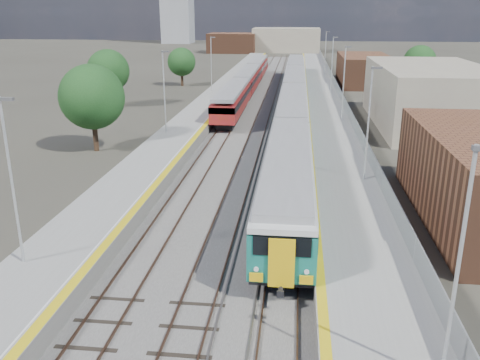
# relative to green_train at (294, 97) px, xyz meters

# --- Properties ---
(ground) EXTENTS (320.00, 320.00, 0.00)m
(ground) POSITION_rel_green_train_xyz_m (-1.50, 1.68, -2.30)
(ground) COLOR #47443A
(ground) RESTS_ON ground
(ballast_bed) EXTENTS (10.50, 155.00, 0.06)m
(ballast_bed) POSITION_rel_green_train_xyz_m (-3.75, 4.18, -2.27)
(ballast_bed) COLOR #565451
(ballast_bed) RESTS_ON ground
(tracks) EXTENTS (8.96, 160.00, 0.17)m
(tracks) POSITION_rel_green_train_xyz_m (-3.15, 5.86, -2.19)
(tracks) COLOR #4C3323
(tracks) RESTS_ON ground
(platform_right) EXTENTS (4.70, 155.00, 8.52)m
(platform_right) POSITION_rel_green_train_xyz_m (3.78, 4.17, -1.76)
(platform_right) COLOR slate
(platform_right) RESTS_ON ground
(platform_left) EXTENTS (4.30, 155.00, 8.52)m
(platform_left) POSITION_rel_green_train_xyz_m (-10.55, 4.17, -1.78)
(platform_left) COLOR slate
(platform_left) RESTS_ON ground
(buildings) EXTENTS (72.00, 185.50, 40.00)m
(buildings) POSITION_rel_green_train_xyz_m (-19.62, 90.28, 8.41)
(buildings) COLOR brown
(buildings) RESTS_ON ground
(green_train) EXTENTS (2.96, 82.39, 3.26)m
(green_train) POSITION_rel_green_train_xyz_m (0.00, 0.00, 0.00)
(green_train) COLOR black
(green_train) RESTS_ON ground
(red_train) EXTENTS (2.70, 54.90, 3.41)m
(red_train) POSITION_rel_green_train_xyz_m (-7.00, 17.03, -0.28)
(red_train) COLOR black
(red_train) RESTS_ON ground
(tree_a) EXTENTS (5.62, 5.62, 7.62)m
(tree_a) POSITION_rel_green_train_xyz_m (-17.22, -17.71, 2.50)
(tree_a) COLOR #382619
(tree_a) RESTS_ON ground
(tree_b) EXTENTS (5.38, 5.38, 7.30)m
(tree_b) POSITION_rel_green_train_xyz_m (-23.79, 3.96, 2.30)
(tree_b) COLOR #382619
(tree_b) RESTS_ON ground
(tree_c) EXTENTS (4.59, 4.59, 6.23)m
(tree_c) POSITION_rel_green_train_xyz_m (-18.70, 23.85, 1.62)
(tree_c) COLOR #382619
(tree_c) RESTS_ON ground
(tree_d) EXTENTS (5.05, 5.05, 6.85)m
(tree_d) POSITION_rel_green_train_xyz_m (19.38, 24.48, 2.02)
(tree_d) COLOR #382619
(tree_d) RESTS_ON ground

